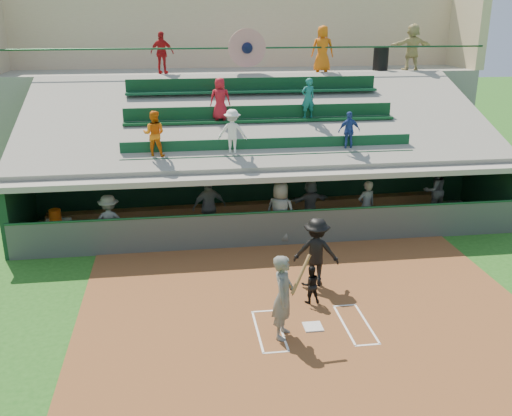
{
  "coord_description": "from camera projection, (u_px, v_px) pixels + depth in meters",
  "views": [
    {
      "loc": [
        -2.94,
        -11.31,
        6.95
      ],
      "look_at": [
        -0.84,
        3.5,
        1.8
      ],
      "focal_mm": 40.0,
      "sensor_mm": 36.0,
      "label": 1
    }
  ],
  "objects": [
    {
      "name": "dugout_player_c",
      "position": [
        280.0,
        212.0,
        17.87
      ],
      "size": [
        1.13,
        1.0,
        1.95
      ],
      "primitive_type": "imported",
      "rotation": [
        0.0,
        0.0,
        2.63
      ],
      "color": "#555853",
      "rests_on": "dugout_floor"
    },
    {
      "name": "dugout_player_d",
      "position": [
        310.0,
        202.0,
        19.44
      ],
      "size": [
        1.5,
        0.72,
        1.56
      ],
      "primitive_type": "imported",
      "rotation": [
        0.0,
        0.0,
        3.33
      ],
      "color": "#62645E",
      "rests_on": "dugout_floor"
    },
    {
      "name": "dugout_player_e",
      "position": [
        366.0,
        206.0,
        18.76
      ],
      "size": [
        0.71,
        0.56,
        1.73
      ],
      "primitive_type": "imported",
      "rotation": [
        0.0,
        0.0,
        3.39
      ],
      "color": "#5B5E58",
      "rests_on": "dugout_floor"
    },
    {
      "name": "ground",
      "position": [
        313.0,
        328.0,
        13.24
      ],
      "size": [
        100.0,
        100.0,
        0.0
      ],
      "primitive_type": "plane",
      "color": "#1E5217",
      "rests_on": "ground"
    },
    {
      "name": "dugout_player_b",
      "position": [
        209.0,
        207.0,
        18.42
      ],
      "size": [
        1.19,
        0.73,
        1.9
      ],
      "primitive_type": "imported",
      "rotation": [
        0.0,
        0.0,
        3.4
      ],
      "color": "#575954",
      "rests_on": "dugout_floor"
    },
    {
      "name": "home_plate",
      "position": [
        313.0,
        327.0,
        13.23
      ],
      "size": [
        0.43,
        0.43,
        0.03
      ],
      "primitive_type": "cube",
      "color": "silver",
      "rests_on": "dirt_slab"
    },
    {
      "name": "dirt_slab",
      "position": [
        308.0,
        317.0,
        13.71
      ],
      "size": [
        11.0,
        9.0,
        0.02
      ],
      "primitive_type": "cube",
      "color": "brown",
      "rests_on": "ground"
    },
    {
      "name": "dugout_bench",
      "position": [
        255.0,
        208.0,
        20.52
      ],
      "size": [
        14.4,
        0.98,
        0.43
      ],
      "primitive_type": "cube",
      "rotation": [
        0.0,
        0.0,
        0.04
      ],
      "color": "olive",
      "rests_on": "dugout_floor"
    },
    {
      "name": "grandstand",
      "position": [
        252.0,
        138.0,
        22.34
      ],
      "size": [
        20.4,
        10.4,
        7.8
      ],
      "color": "#494E49",
      "rests_on": "ground"
    },
    {
      "name": "water_cooler",
      "position": [
        55.0,
        215.0,
        17.92
      ],
      "size": [
        0.37,
        0.37,
        0.37
      ],
      "primitive_type": "cylinder",
      "color": "#DA510C",
      "rests_on": "white_table"
    },
    {
      "name": "concourse_slab",
      "position": [
        243.0,
        123.0,
        25.13
      ],
      "size": [
        20.0,
        3.0,
        4.6
      ],
      "primitive_type": "cube",
      "color": "gray",
      "rests_on": "ground"
    },
    {
      "name": "trash_bin",
      "position": [
        381.0,
        59.0,
        24.15
      ],
      "size": [
        0.64,
        0.64,
        0.95
      ],
      "primitive_type": "cylinder",
      "color": "black",
      "rests_on": "concourse_slab"
    },
    {
      "name": "dugout_player_a",
      "position": [
        110.0,
        222.0,
        17.4
      ],
      "size": [
        1.12,
        0.66,
        1.7
      ],
      "primitive_type": "imported",
      "rotation": [
        0.0,
        0.0,
        3.11
      ],
      "color": "#585B56",
      "rests_on": "dugout_floor"
    },
    {
      "name": "dugout_player_f",
      "position": [
        434.0,
        190.0,
        20.28
      ],
      "size": [
        1.0,
        0.86,
        1.81
      ],
      "primitive_type": "imported",
      "rotation": [
        0.0,
        0.0,
        3.35
      ],
      "color": "#5C5F5A",
      "rests_on": "dugout_floor"
    },
    {
      "name": "concourse_staff_a",
      "position": [
        162.0,
        53.0,
        22.67
      ],
      "size": [
        1.03,
        0.67,
        1.64
      ],
      "primitive_type": "imported",
      "rotation": [
        0.0,
        0.0,
        2.83
      ],
      "color": "red",
      "rests_on": "concourse_slab"
    },
    {
      "name": "catcher",
      "position": [
        310.0,
        284.0,
        14.23
      ],
      "size": [
        0.5,
        0.4,
        0.98
      ],
      "primitive_type": "imported",
      "rotation": [
        0.0,
        0.0,
        3.21
      ],
      "color": "black",
      "rests_on": "dirt_slab"
    },
    {
      "name": "concourse_staff_c",
      "position": [
        412.0,
        47.0,
        24.13
      ],
      "size": [
        1.78,
        0.6,
        1.91
      ],
      "primitive_type": "imported",
      "rotation": [
        0.0,
        0.0,
        3.16
      ],
      "color": "tan",
      "rests_on": "concourse_slab"
    },
    {
      "name": "home_umpire",
      "position": [
        316.0,
        252.0,
        15.06
      ],
      "size": [
        1.36,
        1.02,
        1.87
      ],
      "primitive_type": "imported",
      "rotation": [
        0.0,
        0.0,
        2.84
      ],
      "color": "black",
      "rests_on": "dirt_slab"
    },
    {
      "name": "concourse_staff_b",
      "position": [
        322.0,
        49.0,
        23.23
      ],
      "size": [
        1.02,
        0.78,
        1.86
      ],
      "primitive_type": "imported",
      "rotation": [
        0.0,
        0.0,
        2.91
      ],
      "color": "#DA600C",
      "rests_on": "concourse_slab"
    },
    {
      "name": "dugout_floor",
      "position": [
        267.0,
        225.0,
        19.56
      ],
      "size": [
        16.0,
        3.5,
        0.04
      ],
      "primitive_type": "cube",
      "color": "gray",
      "rests_on": "ground"
    },
    {
      "name": "white_table",
      "position": [
        59.0,
        231.0,
        18.08
      ],
      "size": [
        0.79,
        0.6,
        0.67
      ],
      "primitive_type": "cube",
      "rotation": [
        0.0,
        0.0,
        0.04
      ],
      "color": "white",
      "rests_on": "dugout_floor"
    },
    {
      "name": "batters_box_chalk",
      "position": [
        313.0,
        327.0,
        13.24
      ],
      "size": [
        2.65,
        1.85,
        0.01
      ],
      "color": "silver",
      "rests_on": "dirt_slab"
    },
    {
      "name": "batter_at_plate",
      "position": [
        283.0,
        297.0,
        12.57
      ],
      "size": [
        0.98,
        0.84,
        1.97
      ],
      "color": "#545652",
      "rests_on": "dirt_slab"
    }
  ]
}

